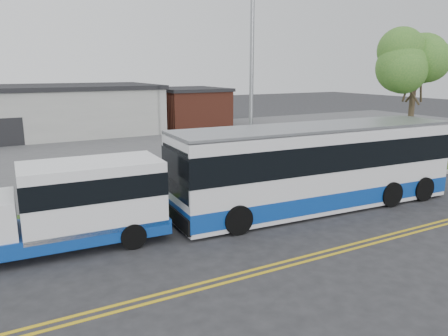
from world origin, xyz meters
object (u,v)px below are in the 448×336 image
tree_east (416,60)px  pedestrian (123,196)px  shuttle_bus (70,203)px  transit_bus (316,167)px  streetlight_near (252,81)px

tree_east → pedestrian: tree_east is taller
shuttle_bus → transit_bus: transit_bus is taller
shuttle_bus → pedestrian: shuttle_bus is taller
streetlight_near → pedestrian: 7.47m
tree_east → pedestrian: bearing=-178.0°
shuttle_bus → pedestrian: (2.25, 1.82, -0.56)m
streetlight_near → shuttle_bus: bearing=-165.5°
tree_east → pedestrian: size_ratio=5.00×
shuttle_bus → transit_bus: bearing=-1.0°
transit_bus → tree_east: bearing=20.8°
streetlight_near → pedestrian: (-6.10, -0.34, -4.30)m
transit_bus → pedestrian: transit_bus is taller
tree_east → transit_bus: size_ratio=0.65×
streetlight_near → shuttle_bus: (-8.35, -2.16, -3.74)m
streetlight_near → tree_east: bearing=1.4°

